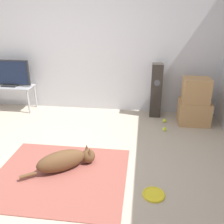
% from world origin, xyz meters
% --- Properties ---
extents(ground_plane, '(12.00, 12.00, 0.00)m').
position_xyz_m(ground_plane, '(0.00, 0.00, 0.00)').
color(ground_plane, '#B2A38E').
extents(wall_back, '(8.00, 0.06, 2.55)m').
position_xyz_m(wall_back, '(0.00, 2.10, 1.27)').
color(wall_back, silver).
rests_on(wall_back, ground_plane).
extents(area_rug, '(1.67, 1.41, 0.01)m').
position_xyz_m(area_rug, '(0.14, -0.25, 0.01)').
color(area_rug, '#934C42').
rests_on(area_rug, ground_plane).
extents(dog, '(0.85, 0.63, 0.28)m').
position_xyz_m(dog, '(0.17, -0.10, 0.14)').
color(dog, brown).
rests_on(dog, area_rug).
extents(frisbee, '(0.26, 0.26, 0.03)m').
position_xyz_m(frisbee, '(1.31, -0.46, 0.01)').
color(frisbee, yellow).
rests_on(frisbee, ground_plane).
extents(cardboard_box_lower, '(0.55, 0.44, 0.42)m').
position_xyz_m(cardboard_box_lower, '(2.07, 1.60, 0.21)').
color(cardboard_box_lower, tan).
rests_on(cardboard_box_lower, ground_plane).
extents(cardboard_box_upper, '(0.46, 0.36, 0.43)m').
position_xyz_m(cardboard_box_upper, '(2.06, 1.58, 0.64)').
color(cardboard_box_upper, tan).
rests_on(cardboard_box_upper, cardboard_box_lower).
extents(floor_speaker, '(0.20, 0.21, 1.03)m').
position_xyz_m(floor_speaker, '(1.38, 1.85, 0.52)').
color(floor_speaker, '#2D2823').
rests_on(floor_speaker, ground_plane).
extents(tv_stand, '(0.92, 0.40, 0.51)m').
position_xyz_m(tv_stand, '(-1.55, 1.82, 0.43)').
color(tv_stand, '#A8A8AD').
rests_on(tv_stand, ground_plane).
extents(tv, '(0.87, 0.20, 0.53)m').
position_xyz_m(tv, '(-1.55, 1.82, 0.76)').
color(tv, '#232326').
rests_on(tv, tv_stand).
extents(tennis_ball_by_boxes, '(0.07, 0.07, 0.07)m').
position_xyz_m(tennis_ball_by_boxes, '(1.55, 1.55, 0.03)').
color(tennis_ball_by_boxes, '#C6E033').
rests_on(tennis_ball_by_boxes, ground_plane).
extents(tennis_ball_near_speaker, '(0.07, 0.07, 0.07)m').
position_xyz_m(tennis_ball_near_speaker, '(1.54, 1.20, 0.03)').
color(tennis_ball_near_speaker, '#C6E033').
rests_on(tennis_ball_near_speaker, ground_plane).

